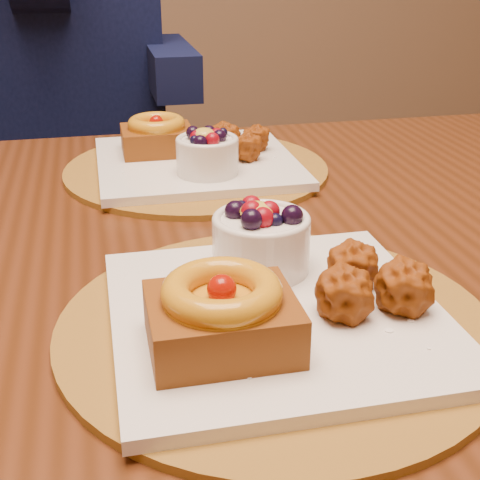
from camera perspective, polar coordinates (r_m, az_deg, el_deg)
name	(u,v)px	position (r m, az deg, el deg)	size (l,w,h in m)	color
dining_table	(227,289)	(0.81, -1.12, -4.17)	(1.60, 0.90, 0.76)	#3E1D0B
place_setting_near	(272,300)	(0.58, 2.74, -5.10)	(0.38, 0.38, 0.09)	brown
place_setting_far	(195,158)	(0.97, -3.85, 7.03)	(0.38, 0.38, 0.08)	brown
chair_far	(47,179)	(1.67, -16.16, 5.00)	(0.48, 0.48, 0.97)	black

